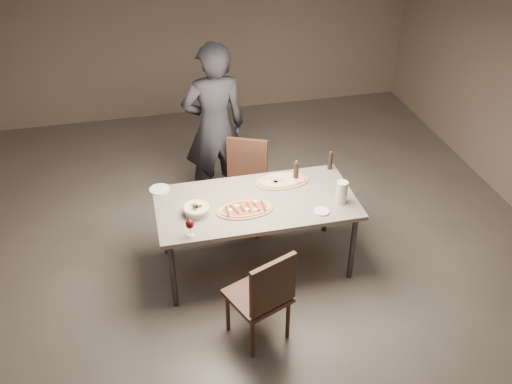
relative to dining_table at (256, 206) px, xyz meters
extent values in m
plane|color=#5C554F|center=(0.00, 0.00, -0.69)|extent=(7.00, 7.00, 0.00)
plane|color=gray|center=(0.00, 3.50, 0.71)|extent=(6.00, 0.00, 6.00)
cube|color=gray|center=(0.00, 0.00, 0.04)|extent=(1.80, 0.90, 0.04)
cylinder|color=#333335|center=(-0.82, -0.37, -0.34)|extent=(0.05, 0.05, 0.71)
cylinder|color=#333335|center=(0.82, -0.37, -0.34)|extent=(0.05, 0.05, 0.71)
cylinder|color=#333335|center=(-0.82, 0.37, -0.34)|extent=(0.05, 0.05, 0.71)
cylinder|color=#333335|center=(0.82, 0.37, -0.34)|extent=(0.05, 0.05, 0.71)
ellipsoid|color=white|center=(-0.04, -0.17, 0.10)|extent=(0.04, 0.04, 0.01)
ellipsoid|color=white|center=(-0.02, -0.05, 0.10)|extent=(0.04, 0.04, 0.01)
ellipsoid|color=white|center=(-0.20, -0.07, 0.10)|extent=(0.04, 0.04, 0.01)
ellipsoid|color=white|center=(-0.18, -0.08, 0.10)|extent=(0.04, 0.04, 0.01)
ellipsoid|color=white|center=(-0.26, -0.13, 0.10)|extent=(0.04, 0.04, 0.01)
ellipsoid|color=white|center=(-0.11, -0.15, 0.10)|extent=(0.04, 0.04, 0.01)
cube|color=#1F3215|center=(-0.29, -0.14, 0.09)|extent=(0.03, 0.14, 0.01)
cube|color=#1F3215|center=(-0.23, -0.13, 0.09)|extent=(0.07, 0.14, 0.01)
cube|color=#1F3215|center=(-0.16, -0.11, 0.09)|extent=(0.05, 0.14, 0.01)
cube|color=#1F3215|center=(-0.10, -0.13, 0.09)|extent=(0.02, 0.14, 0.01)
cube|color=#1F3215|center=(-0.03, -0.13, 0.09)|extent=(0.04, 0.15, 0.01)
cube|color=#1F3215|center=(0.03, -0.13, 0.09)|extent=(0.02, 0.14, 0.01)
cylinder|color=#CD7D87|center=(0.16, 0.30, 0.09)|extent=(0.06, 0.06, 0.00)
cylinder|color=#CD7D87|center=(0.23, 0.30, 0.09)|extent=(0.06, 0.06, 0.00)
cylinder|color=#CD7D87|center=(0.28, 0.27, 0.09)|extent=(0.06, 0.06, 0.00)
cylinder|color=#CD7D87|center=(0.31, 0.21, 0.09)|extent=(0.06, 0.06, 0.00)
cylinder|color=#CD7D87|center=(0.25, 0.23, 0.09)|extent=(0.06, 0.06, 0.00)
cylinder|color=#CD7D87|center=(0.23, 0.22, 0.09)|extent=(0.06, 0.06, 0.00)
cylinder|color=#CD7D87|center=(0.44, 0.18, 0.09)|extent=(0.06, 0.06, 0.00)
cylinder|color=beige|center=(-0.55, -0.07, 0.10)|extent=(0.20, 0.20, 0.08)
torus|color=beige|center=(-0.55, -0.07, 0.12)|extent=(0.23, 0.23, 0.04)
cube|color=#A86C44|center=(-0.52, -0.07, 0.11)|extent=(0.07, 0.06, 0.04)
cube|color=#A86C44|center=(-0.56, -0.05, 0.11)|extent=(0.07, 0.08, 0.04)
cube|color=#A86C44|center=(-0.56, -0.10, 0.11)|extent=(0.08, 0.08, 0.04)
cylinder|color=white|center=(0.52, -0.29, 0.06)|extent=(0.14, 0.14, 0.02)
cylinder|color=#B0A140|center=(0.52, -0.29, 0.07)|extent=(0.09, 0.09, 0.00)
cylinder|color=black|center=(0.45, 0.25, 0.15)|extent=(0.05, 0.05, 0.18)
cylinder|color=black|center=(0.45, 0.25, 0.25)|extent=(0.06, 0.06, 0.02)
sphere|color=gold|center=(0.45, 0.25, 0.27)|extent=(0.02, 0.02, 0.02)
cylinder|color=black|center=(0.83, 0.38, 0.14)|extent=(0.05, 0.05, 0.16)
cylinder|color=black|center=(0.83, 0.38, 0.23)|extent=(0.05, 0.05, 0.02)
sphere|color=gold|center=(0.83, 0.38, 0.25)|extent=(0.02, 0.02, 0.02)
cylinder|color=silver|center=(0.74, -0.19, 0.16)|extent=(0.10, 0.10, 0.21)
cylinder|color=silver|center=(-0.64, -0.36, 0.06)|extent=(0.06, 0.06, 0.01)
cylinder|color=silver|center=(-0.64, -0.36, 0.10)|extent=(0.01, 0.01, 0.08)
ellipsoid|color=#45090F|center=(-0.64, -0.36, 0.18)|extent=(0.07, 0.07, 0.09)
cylinder|color=white|center=(-0.83, 0.38, 0.06)|extent=(0.19, 0.19, 0.01)
cube|color=#3E261A|center=(-0.18, -0.85, -0.27)|extent=(0.57, 0.57, 0.04)
cylinder|color=#3E261A|center=(-0.28, -1.09, -0.49)|extent=(0.04, 0.04, 0.41)
cylinder|color=#3E261A|center=(0.05, -0.95, -0.49)|extent=(0.04, 0.04, 0.41)
cylinder|color=#3E261A|center=(-0.42, -0.76, -0.49)|extent=(0.04, 0.04, 0.41)
cylinder|color=#3E261A|center=(-0.09, -0.62, -0.49)|extent=(0.04, 0.04, 0.41)
cube|color=#3E261A|center=(-0.11, -1.03, 0.00)|extent=(0.40, 0.20, 0.46)
cube|color=#3E261A|center=(0.02, 0.65, -0.26)|extent=(0.58, 0.58, 0.04)
cylinder|color=#3E261A|center=(0.26, 0.74, -0.49)|extent=(0.04, 0.04, 0.41)
cylinder|color=#3E261A|center=(-0.07, 0.89, -0.49)|extent=(0.04, 0.04, 0.41)
cylinder|color=#3E261A|center=(0.11, 0.41, -0.49)|extent=(0.04, 0.04, 0.41)
cylinder|color=#3E261A|center=(-0.22, 0.56, -0.49)|extent=(0.04, 0.04, 0.41)
cube|color=#3E261A|center=(0.10, 0.83, 0.01)|extent=(0.40, 0.21, 0.46)
imported|color=black|center=(-0.17, 1.16, 0.23)|extent=(0.70, 0.49, 1.85)
camera|label=1|loc=(-0.95, -4.10, 2.99)|focal=40.00mm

